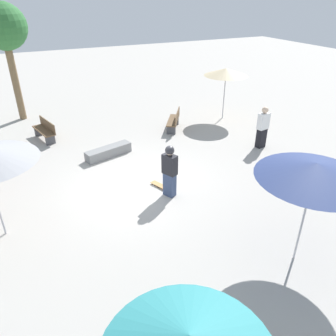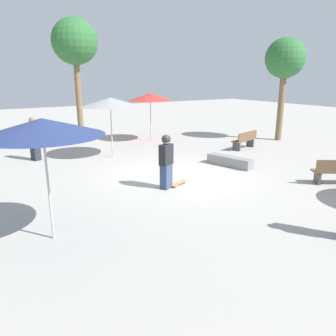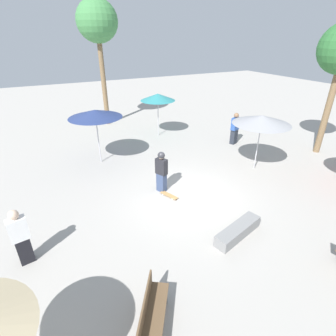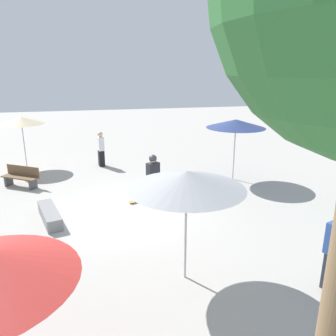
{
  "view_description": "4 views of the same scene",
  "coord_description": "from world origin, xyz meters",
  "px_view_note": "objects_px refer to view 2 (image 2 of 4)",
  "views": [
    {
      "loc": [
        -8.79,
        3.11,
        5.75
      ],
      "look_at": [
        -1.44,
        -0.37,
        1.31
      ],
      "focal_mm": 35.0,
      "sensor_mm": 36.0,
      "label": 1
    },
    {
      "loc": [
        -6.0,
        -9.03,
        3.42
      ],
      "look_at": [
        -0.92,
        -0.82,
        0.7
      ],
      "focal_mm": 35.0,
      "sensor_mm": 36.0,
      "label": 2
    },
    {
      "loc": [
        7.32,
        -4.55,
        5.68
      ],
      "look_at": [
        -0.55,
        -0.57,
        1.16
      ],
      "focal_mm": 28.0,
      "sensor_mm": 36.0,
      "label": 3
    },
    {
      "loc": [
        1.14,
        10.35,
        4.57
      ],
      "look_at": [
        -1.41,
        -0.45,
        1.25
      ],
      "focal_mm": 35.0,
      "sensor_mm": 36.0,
      "label": 4
    }
  ],
  "objects_px": {
    "shade_umbrella_grey": "(110,102)",
    "palm_tree_right": "(285,60)",
    "bench_far": "(245,140)",
    "palm_tree_center_left": "(75,43)",
    "shade_umbrella_navy": "(42,127)",
    "bystander_far": "(34,139)",
    "shade_umbrella_red": "(150,97)",
    "concrete_ledge": "(230,161)",
    "skater_main": "(166,160)",
    "skateboard": "(179,183)"
  },
  "relations": [
    {
      "from": "bench_far",
      "to": "shade_umbrella_red",
      "type": "distance_m",
      "value": 5.49
    },
    {
      "from": "concrete_ledge",
      "to": "bench_far",
      "type": "distance_m",
      "value": 3.41
    },
    {
      "from": "shade_umbrella_navy",
      "to": "palm_tree_right",
      "type": "xyz_separation_m",
      "value": [
        13.32,
        5.2,
        1.77
      ]
    },
    {
      "from": "palm_tree_center_left",
      "to": "bystander_far",
      "type": "height_order",
      "value": "palm_tree_center_left"
    },
    {
      "from": "shade_umbrella_grey",
      "to": "bystander_far",
      "type": "height_order",
      "value": "shade_umbrella_grey"
    },
    {
      "from": "skateboard",
      "to": "shade_umbrella_navy",
      "type": "xyz_separation_m",
      "value": [
        -4.35,
        -1.59,
        2.38
      ]
    },
    {
      "from": "skater_main",
      "to": "skateboard",
      "type": "height_order",
      "value": "skater_main"
    },
    {
      "from": "skateboard",
      "to": "shade_umbrella_red",
      "type": "height_order",
      "value": "shade_umbrella_red"
    },
    {
      "from": "palm_tree_center_left",
      "to": "palm_tree_right",
      "type": "bearing_deg",
      "value": -30.76
    },
    {
      "from": "palm_tree_center_left",
      "to": "skateboard",
      "type": "bearing_deg",
      "value": -87.89
    },
    {
      "from": "shade_umbrella_navy",
      "to": "palm_tree_right",
      "type": "relative_size",
      "value": 0.49
    },
    {
      "from": "shade_umbrella_navy",
      "to": "bystander_far",
      "type": "distance_m",
      "value": 7.71
    },
    {
      "from": "shade_umbrella_grey",
      "to": "bystander_far",
      "type": "xyz_separation_m",
      "value": [
        -2.96,
        1.17,
        -1.46
      ]
    },
    {
      "from": "bystander_far",
      "to": "palm_tree_right",
      "type": "bearing_deg",
      "value": 60.4
    },
    {
      "from": "shade_umbrella_grey",
      "to": "palm_tree_right",
      "type": "distance_m",
      "value": 9.58
    },
    {
      "from": "skater_main",
      "to": "bench_far",
      "type": "relative_size",
      "value": 1.03
    },
    {
      "from": "shade_umbrella_navy",
      "to": "skateboard",
      "type": "bearing_deg",
      "value": 20.15
    },
    {
      "from": "shade_umbrella_red",
      "to": "shade_umbrella_navy",
      "type": "distance_m",
      "value": 11.39
    },
    {
      "from": "skateboard",
      "to": "shade_umbrella_red",
      "type": "bearing_deg",
      "value": 46.16
    },
    {
      "from": "skater_main",
      "to": "shade_umbrella_red",
      "type": "xyz_separation_m",
      "value": [
        3.44,
        7.25,
        1.43
      ]
    },
    {
      "from": "shade_umbrella_red",
      "to": "skater_main",
      "type": "bearing_deg",
      "value": -115.4
    },
    {
      "from": "concrete_ledge",
      "to": "palm_tree_right",
      "type": "bearing_deg",
      "value": 24.3
    },
    {
      "from": "bench_far",
      "to": "palm_tree_right",
      "type": "bearing_deg",
      "value": -2.01
    },
    {
      "from": "bench_far",
      "to": "palm_tree_center_left",
      "type": "bearing_deg",
      "value": 119.74
    },
    {
      "from": "shade_umbrella_red",
      "to": "concrete_ledge",
      "type": "bearing_deg",
      "value": -89.38
    },
    {
      "from": "shade_umbrella_navy",
      "to": "palm_tree_center_left",
      "type": "xyz_separation_m",
      "value": [
        4.01,
        10.74,
        2.58
      ]
    },
    {
      "from": "shade_umbrella_red",
      "to": "palm_tree_right",
      "type": "distance_m",
      "value": 7.28
    },
    {
      "from": "shade_umbrella_grey",
      "to": "bystander_far",
      "type": "relative_size",
      "value": 1.42
    },
    {
      "from": "concrete_ledge",
      "to": "bystander_far",
      "type": "distance_m",
      "value": 8.06
    },
    {
      "from": "bench_far",
      "to": "palm_tree_center_left",
      "type": "xyz_separation_m",
      "value": [
        -6.08,
        6.26,
        4.59
      ]
    },
    {
      "from": "skateboard",
      "to": "shade_umbrella_red",
      "type": "distance_m",
      "value": 8.08
    },
    {
      "from": "concrete_ledge",
      "to": "bystander_far",
      "type": "height_order",
      "value": "bystander_far"
    },
    {
      "from": "skater_main",
      "to": "shade_umbrella_red",
      "type": "relative_size",
      "value": 0.67
    },
    {
      "from": "concrete_ledge",
      "to": "bench_far",
      "type": "bearing_deg",
      "value": 35.81
    },
    {
      "from": "skateboard",
      "to": "bench_far",
      "type": "relative_size",
      "value": 0.49
    },
    {
      "from": "palm_tree_center_left",
      "to": "palm_tree_right",
      "type": "relative_size",
      "value": 1.17
    },
    {
      "from": "skater_main",
      "to": "shade_umbrella_navy",
      "type": "bearing_deg",
      "value": 177.1
    },
    {
      "from": "palm_tree_right",
      "to": "shade_umbrella_red",
      "type": "bearing_deg",
      "value": 149.46
    },
    {
      "from": "bench_far",
      "to": "shade_umbrella_red",
      "type": "relative_size",
      "value": 0.65
    },
    {
      "from": "shade_umbrella_red",
      "to": "bystander_far",
      "type": "xyz_separation_m",
      "value": [
        -6.23,
        -1.29,
        -1.45
      ]
    },
    {
      "from": "skater_main",
      "to": "palm_tree_right",
      "type": "relative_size",
      "value": 0.32
    },
    {
      "from": "bench_far",
      "to": "shade_umbrella_red",
      "type": "xyz_separation_m",
      "value": [
        -2.83,
        4.29,
        1.92
      ]
    },
    {
      "from": "palm_tree_right",
      "to": "bystander_far",
      "type": "bearing_deg",
      "value": 169.48
    },
    {
      "from": "concrete_ledge",
      "to": "bystander_far",
      "type": "relative_size",
      "value": 1.06
    },
    {
      "from": "skater_main",
      "to": "shade_umbrella_red",
      "type": "height_order",
      "value": "shade_umbrella_red"
    },
    {
      "from": "concrete_ledge",
      "to": "palm_tree_center_left",
      "type": "bearing_deg",
      "value": 111.91
    },
    {
      "from": "bench_far",
      "to": "palm_tree_right",
      "type": "xyz_separation_m",
      "value": [
        3.23,
        0.71,
        3.78
      ]
    },
    {
      "from": "concrete_ledge",
      "to": "bystander_far",
      "type": "bearing_deg",
      "value": 141.6
    },
    {
      "from": "bystander_far",
      "to": "bench_far",
      "type": "bearing_deg",
      "value": 52.62
    },
    {
      "from": "shade_umbrella_navy",
      "to": "shade_umbrella_grey",
      "type": "bearing_deg",
      "value": 57.7
    }
  ]
}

